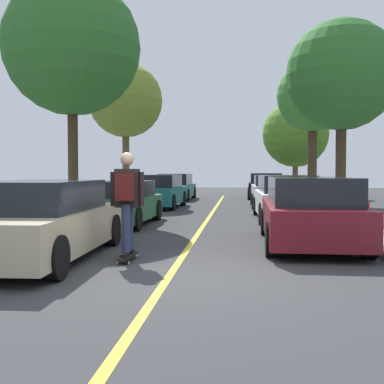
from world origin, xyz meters
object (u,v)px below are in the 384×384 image
at_px(parked_car_right_nearest, 309,211).
at_px(skateboard, 128,256).
at_px(parked_car_left_nearest, 39,221).
at_px(parked_car_right_near, 285,198).
at_px(street_tree_right_far, 296,134).
at_px(street_tree_right_nearest, 342,76).
at_px(street_tree_left_nearest, 72,47).
at_px(street_tree_right_near, 313,97).
at_px(parked_car_left_near, 118,203).
at_px(parked_car_left_farthest, 176,187).
at_px(fire_hydrant, 366,216).
at_px(parked_car_right_farthest, 265,186).
at_px(street_tree_left_near, 126,101).
at_px(parked_car_left_far, 157,192).
at_px(skateboarder, 127,197).
at_px(parked_car_right_far, 273,191).

xyz_separation_m(parked_car_right_nearest, skateboard, (-3.33, -2.12, -0.61)).
xyz_separation_m(parked_car_left_nearest, parked_car_right_near, (4.89, 7.55, 0.04)).
relative_size(parked_car_left_nearest, street_tree_right_far, 0.83).
xyz_separation_m(parked_car_left_nearest, street_tree_right_nearest, (6.85, 8.91, 4.07)).
distance_m(street_tree_left_nearest, skateboard, 9.91).
xyz_separation_m(street_tree_left_nearest, street_tree_right_near, (8.81, 8.09, -0.54)).
bearing_deg(parked_car_left_nearest, parked_car_right_nearest, 23.30).
bearing_deg(parked_car_left_near, parked_car_left_farthest, 90.01).
bearing_deg(street_tree_right_nearest, skateboard, -120.66).
xyz_separation_m(street_tree_right_near, fire_hydrant, (-0.46, -11.94, -4.52)).
height_order(parked_car_right_farthest, street_tree_left_near, street_tree_left_near).
height_order(parked_car_right_farthest, fire_hydrant, parked_car_right_farthest).
height_order(street_tree_right_nearest, street_tree_right_near, street_tree_right_near).
xyz_separation_m(parked_car_left_near, parked_car_right_near, (4.89, 1.90, 0.08)).
bearing_deg(parked_car_left_farthest, street_tree_right_nearest, -54.11).
distance_m(street_tree_right_nearest, skateboard, 11.36).
bearing_deg(parked_car_left_far, parked_car_left_nearest, -90.01).
relative_size(parked_car_left_nearest, parked_car_left_farthest, 1.01).
bearing_deg(parked_car_left_nearest, street_tree_right_near, 66.24).
relative_size(parked_car_left_farthest, skateboarder, 2.69).
relative_size(parked_car_left_far, parked_car_right_far, 0.97).
height_order(street_tree_left_near, skateboarder, street_tree_left_near).
height_order(parked_car_right_far, fire_hydrant, parked_car_right_far).
height_order(parked_car_right_nearest, street_tree_right_far, street_tree_right_far).
xyz_separation_m(parked_car_right_nearest, street_tree_left_nearest, (-6.85, 5.37, 4.84)).
relative_size(parked_car_left_farthest, parked_car_right_nearest, 1.03).
bearing_deg(parked_car_left_far, parked_car_right_far, 9.50).
distance_m(street_tree_right_far, skateboarder, 23.55).
xyz_separation_m(parked_car_right_farthest, street_tree_right_far, (1.96, 2.86, 3.08)).
xyz_separation_m(parked_car_left_near, street_tree_right_far, (6.85, 17.10, 3.18)).
distance_m(street_tree_left_nearest, street_tree_right_nearest, 8.96).
xyz_separation_m(street_tree_right_near, skateboarder, (-5.29, -15.61, -3.92)).
relative_size(parked_car_left_nearest, skateboard, 5.58).
relative_size(street_tree_left_near, street_tree_right_far, 1.15).
relative_size(street_tree_left_near, street_tree_right_near, 0.99).
xyz_separation_m(street_tree_left_nearest, street_tree_right_nearest, (8.81, 1.43, -0.81)).
xyz_separation_m(street_tree_left_nearest, skateboard, (3.52, -7.49, -5.45)).
height_order(parked_car_left_near, street_tree_right_far, street_tree_right_far).
bearing_deg(skateboarder, parked_car_left_near, 105.35).
xyz_separation_m(street_tree_left_nearest, fire_hydrant, (8.35, -3.85, -5.06)).
bearing_deg(street_tree_right_near, parked_car_right_far, -128.93).
distance_m(parked_car_right_nearest, parked_car_right_near, 5.44).
relative_size(parked_car_right_farthest, street_tree_left_near, 0.69).
bearing_deg(street_tree_right_nearest, street_tree_left_near, 145.32).
relative_size(fire_hydrant, skateboard, 0.83).
bearing_deg(street_tree_left_near, parked_car_left_farthest, 59.91).
relative_size(street_tree_left_nearest, street_tree_right_near, 1.16).
distance_m(parked_car_left_far, parked_car_right_near, 6.83).
bearing_deg(parked_car_right_near, fire_hydrant, -69.10).
distance_m(street_tree_left_near, skateboarder, 15.91).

